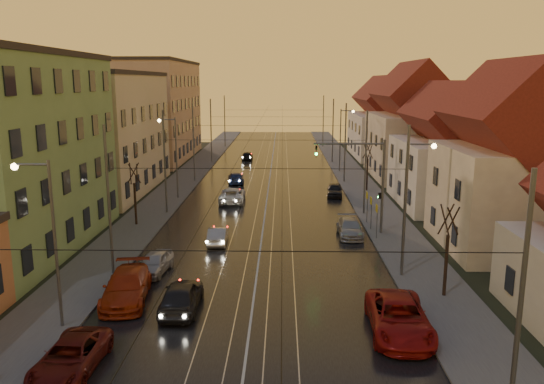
# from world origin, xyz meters

# --- Properties ---
(ground) EXTENTS (160.00, 160.00, 0.00)m
(ground) POSITION_xyz_m (0.00, 0.00, 0.00)
(ground) COLOR black
(ground) RESTS_ON ground
(road) EXTENTS (16.00, 120.00, 0.04)m
(road) POSITION_xyz_m (0.00, 40.00, 0.02)
(road) COLOR black
(road) RESTS_ON ground
(sidewalk_left) EXTENTS (4.00, 120.00, 0.15)m
(sidewalk_left) POSITION_xyz_m (-10.00, 40.00, 0.07)
(sidewalk_left) COLOR #4C4C4C
(sidewalk_left) RESTS_ON ground
(sidewalk_right) EXTENTS (4.00, 120.00, 0.15)m
(sidewalk_right) POSITION_xyz_m (10.00, 40.00, 0.07)
(sidewalk_right) COLOR #4C4C4C
(sidewalk_right) RESTS_ON ground
(tram_rail_0) EXTENTS (0.06, 120.00, 0.03)m
(tram_rail_0) POSITION_xyz_m (-2.20, 40.00, 0.06)
(tram_rail_0) COLOR gray
(tram_rail_0) RESTS_ON road
(tram_rail_1) EXTENTS (0.06, 120.00, 0.03)m
(tram_rail_1) POSITION_xyz_m (-0.77, 40.00, 0.06)
(tram_rail_1) COLOR gray
(tram_rail_1) RESTS_ON road
(tram_rail_2) EXTENTS (0.06, 120.00, 0.03)m
(tram_rail_2) POSITION_xyz_m (0.77, 40.00, 0.06)
(tram_rail_2) COLOR gray
(tram_rail_2) RESTS_ON road
(tram_rail_3) EXTENTS (0.06, 120.00, 0.03)m
(tram_rail_3) POSITION_xyz_m (2.20, 40.00, 0.06)
(tram_rail_3) COLOR gray
(tram_rail_3) RESTS_ON road
(apartment_left_2) EXTENTS (10.00, 20.00, 12.00)m
(apartment_left_2) POSITION_xyz_m (-17.50, 34.00, 6.00)
(apartment_left_2) COLOR beige
(apartment_left_2) RESTS_ON ground
(apartment_left_3) EXTENTS (10.00, 24.00, 14.00)m
(apartment_left_3) POSITION_xyz_m (-17.50, 58.00, 7.00)
(apartment_left_3) COLOR tan
(apartment_left_3) RESTS_ON ground
(house_right_1) EXTENTS (8.67, 10.20, 10.80)m
(house_right_1) POSITION_xyz_m (17.00, 15.00, 5.45)
(house_right_1) COLOR tan
(house_right_1) RESTS_ON ground
(house_right_2) EXTENTS (9.18, 12.24, 9.20)m
(house_right_2) POSITION_xyz_m (17.00, 28.00, 4.64)
(house_right_2) COLOR beige
(house_right_2) RESTS_ON ground
(house_right_3) EXTENTS (9.18, 14.28, 11.50)m
(house_right_3) POSITION_xyz_m (17.00, 43.00, 5.80)
(house_right_3) COLOR tan
(house_right_3) RESTS_ON ground
(house_right_4) EXTENTS (9.18, 16.32, 10.00)m
(house_right_4) POSITION_xyz_m (17.00, 61.00, 5.05)
(house_right_4) COLOR beige
(house_right_4) RESTS_ON ground
(catenary_pole_r_0) EXTENTS (0.16, 0.16, 9.00)m
(catenary_pole_r_0) POSITION_xyz_m (8.60, -6.00, 4.50)
(catenary_pole_r_0) COLOR #595B60
(catenary_pole_r_0) RESTS_ON ground
(catenary_pole_l_1) EXTENTS (0.16, 0.16, 9.00)m
(catenary_pole_l_1) POSITION_xyz_m (-8.60, 9.00, 4.50)
(catenary_pole_l_1) COLOR #595B60
(catenary_pole_l_1) RESTS_ON ground
(catenary_pole_r_1) EXTENTS (0.16, 0.16, 9.00)m
(catenary_pole_r_1) POSITION_xyz_m (8.60, 9.00, 4.50)
(catenary_pole_r_1) COLOR #595B60
(catenary_pole_r_1) RESTS_ON ground
(catenary_pole_l_2) EXTENTS (0.16, 0.16, 9.00)m
(catenary_pole_l_2) POSITION_xyz_m (-8.60, 24.00, 4.50)
(catenary_pole_l_2) COLOR #595B60
(catenary_pole_l_2) RESTS_ON ground
(catenary_pole_r_2) EXTENTS (0.16, 0.16, 9.00)m
(catenary_pole_r_2) POSITION_xyz_m (8.60, 24.00, 4.50)
(catenary_pole_r_2) COLOR #595B60
(catenary_pole_r_2) RESTS_ON ground
(catenary_pole_l_3) EXTENTS (0.16, 0.16, 9.00)m
(catenary_pole_l_3) POSITION_xyz_m (-8.60, 39.00, 4.50)
(catenary_pole_l_3) COLOR #595B60
(catenary_pole_l_3) RESTS_ON ground
(catenary_pole_r_3) EXTENTS (0.16, 0.16, 9.00)m
(catenary_pole_r_3) POSITION_xyz_m (8.60, 39.00, 4.50)
(catenary_pole_r_3) COLOR #595B60
(catenary_pole_r_3) RESTS_ON ground
(catenary_pole_l_4) EXTENTS (0.16, 0.16, 9.00)m
(catenary_pole_l_4) POSITION_xyz_m (-8.60, 54.00, 4.50)
(catenary_pole_l_4) COLOR #595B60
(catenary_pole_l_4) RESTS_ON ground
(catenary_pole_r_4) EXTENTS (0.16, 0.16, 9.00)m
(catenary_pole_r_4) POSITION_xyz_m (8.60, 54.00, 4.50)
(catenary_pole_r_4) COLOR #595B60
(catenary_pole_r_4) RESTS_ON ground
(catenary_pole_l_5) EXTENTS (0.16, 0.16, 9.00)m
(catenary_pole_l_5) POSITION_xyz_m (-8.60, 72.00, 4.50)
(catenary_pole_l_5) COLOR #595B60
(catenary_pole_l_5) RESTS_ON ground
(catenary_pole_r_5) EXTENTS (0.16, 0.16, 9.00)m
(catenary_pole_r_5) POSITION_xyz_m (8.60, 72.00, 4.50)
(catenary_pole_r_5) COLOR #595B60
(catenary_pole_r_5) RESTS_ON ground
(street_lamp_0) EXTENTS (1.75, 0.32, 8.00)m
(street_lamp_0) POSITION_xyz_m (-9.10, 2.00, 4.89)
(street_lamp_0) COLOR #595B60
(street_lamp_0) RESTS_ON ground
(street_lamp_1) EXTENTS (1.75, 0.32, 8.00)m
(street_lamp_1) POSITION_xyz_m (9.10, 10.00, 4.89)
(street_lamp_1) COLOR #595B60
(street_lamp_1) RESTS_ON ground
(street_lamp_2) EXTENTS (1.75, 0.32, 8.00)m
(street_lamp_2) POSITION_xyz_m (-9.10, 30.00, 4.89)
(street_lamp_2) COLOR #595B60
(street_lamp_2) RESTS_ON ground
(street_lamp_3) EXTENTS (1.75, 0.32, 8.00)m
(street_lamp_3) POSITION_xyz_m (9.10, 46.00, 4.89)
(street_lamp_3) COLOR #595B60
(street_lamp_3) RESTS_ON ground
(traffic_light_mast) EXTENTS (5.30, 0.32, 7.20)m
(traffic_light_mast) POSITION_xyz_m (7.99, 18.00, 4.60)
(traffic_light_mast) COLOR #595B60
(traffic_light_mast) RESTS_ON ground
(bare_tree_0) EXTENTS (1.09, 1.09, 5.11)m
(bare_tree_0) POSITION_xyz_m (-10.20, 20.00, 2.49)
(bare_tree_0) COLOR black
(bare_tree_0) RESTS_ON ground
(bare_tree_1) EXTENTS (1.09, 1.09, 5.11)m
(bare_tree_1) POSITION_xyz_m (10.20, 6.00, 2.49)
(bare_tree_1) COLOR black
(bare_tree_1) RESTS_ON ground
(bare_tree_2) EXTENTS (1.09, 1.09, 5.11)m
(bare_tree_2) POSITION_xyz_m (10.40, 34.00, 2.49)
(bare_tree_2) COLOR black
(bare_tree_2) RESTS_ON ground
(driving_car_0) EXTENTS (1.86, 4.55, 1.54)m
(driving_car_0) POSITION_xyz_m (-3.58, 4.17, 0.77)
(driving_car_0) COLOR black
(driving_car_0) RESTS_ON ground
(driving_car_1) EXTENTS (1.42, 3.74, 1.22)m
(driving_car_1) POSITION_xyz_m (-3.09, 15.46, 0.61)
(driving_car_1) COLOR #A2A3A7
(driving_car_1) RESTS_ON ground
(driving_car_2) EXTENTS (2.39, 5.05, 1.39)m
(driving_car_2) POSITION_xyz_m (-3.28, 28.72, 0.70)
(driving_car_2) COLOR silver
(driving_car_2) RESTS_ON ground
(driving_car_3) EXTENTS (2.20, 4.44, 1.24)m
(driving_car_3) POSITION_xyz_m (-3.76, 38.26, 0.62)
(driving_car_3) COLOR navy
(driving_car_3) RESTS_ON ground
(driving_car_4) EXTENTS (1.55, 3.79, 1.29)m
(driving_car_4) POSITION_xyz_m (-3.67, 56.34, 0.64)
(driving_car_4) COLOR black
(driving_car_4) RESTS_ON ground
(parked_left_1) EXTENTS (2.26, 4.66, 1.28)m
(parked_left_1) POSITION_xyz_m (-6.90, -1.73, 0.64)
(parked_left_1) COLOR #53110E
(parked_left_1) RESTS_ON ground
(parked_left_2) EXTENTS (2.86, 5.64, 1.57)m
(parked_left_2) POSITION_xyz_m (-6.69, 5.27, 0.78)
(parked_left_2) COLOR #9F2C0F
(parked_left_2) RESTS_ON ground
(parked_left_3) EXTENTS (1.91, 3.92, 1.29)m
(parked_left_3) POSITION_xyz_m (-6.20, 9.46, 0.64)
(parked_left_3) COLOR #A3A4A9
(parked_left_3) RESTS_ON ground
(parked_right_0) EXTENTS (2.89, 5.81, 1.58)m
(parked_right_0) POSITION_xyz_m (6.87, 1.82, 0.79)
(parked_right_0) COLOR maroon
(parked_right_0) RESTS_ON ground
(parked_right_1) EXTENTS (1.79, 4.33, 1.25)m
(parked_right_1) POSITION_xyz_m (6.58, 17.53, 0.63)
(parked_right_1) COLOR #9A9BA0
(parked_right_1) RESTS_ON ground
(parked_right_2) EXTENTS (1.88, 3.89, 1.28)m
(parked_right_2) POSITION_xyz_m (6.80, 31.59, 0.64)
(parked_right_2) COLOR black
(parked_right_2) RESTS_ON ground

